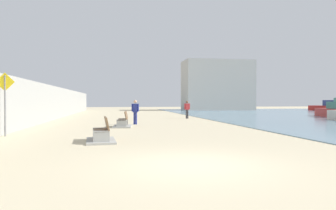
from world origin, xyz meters
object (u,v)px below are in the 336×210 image
(pedestrian_sign, at_px, (5,97))
(bench_near, at_px, (102,136))
(person_walking, at_px, (187,108))
(boat_distant, at_px, (329,107))
(bench_far, at_px, (123,123))
(person_standing, at_px, (135,110))

(pedestrian_sign, bearing_deg, bench_near, -30.63)
(person_walking, relative_size, boat_distant, 0.27)
(bench_far, xyz_separation_m, boat_distant, (33.73, 26.38, 0.43))
(bench_near, relative_size, pedestrian_sign, 0.75)
(bench_far, bearing_deg, pedestrian_sign, -140.73)
(bench_near, xyz_separation_m, boat_distant, (34.72, 33.40, 0.43))
(person_walking, relative_size, person_standing, 0.97)
(bench_far, xyz_separation_m, pedestrian_sign, (-5.40, -4.41, 1.56))
(pedestrian_sign, bearing_deg, boat_distant, 38.20)
(person_walking, bearing_deg, boat_distant, 32.99)
(boat_distant, relative_size, pedestrian_sign, 2.12)
(bench_far, bearing_deg, person_standing, 65.73)
(bench_near, xyz_separation_m, person_walking, (6.99, 15.40, 0.71))
(boat_distant, bearing_deg, bench_far, -141.97)
(boat_distant, bearing_deg, bench_near, -136.11)
(bench_near, bearing_deg, boat_distant, 43.89)
(bench_far, height_order, pedestrian_sign, pedestrian_sign)
(boat_distant, distance_m, pedestrian_sign, 49.80)
(bench_far, distance_m, person_walking, 10.33)
(person_walking, distance_m, person_standing, 8.22)
(person_walking, height_order, boat_distant, boat_distant)
(bench_near, bearing_deg, pedestrian_sign, 149.37)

